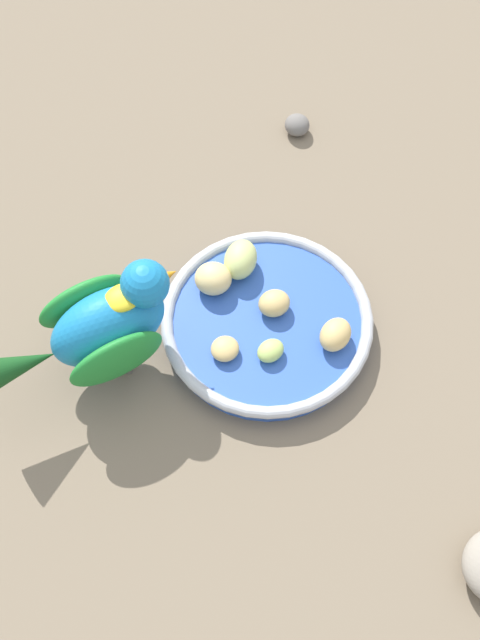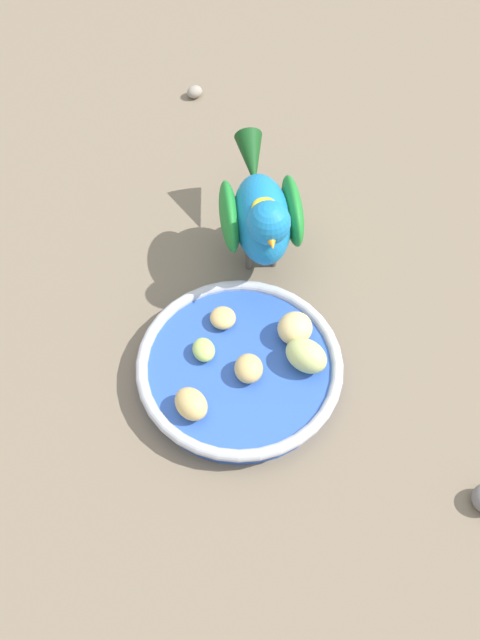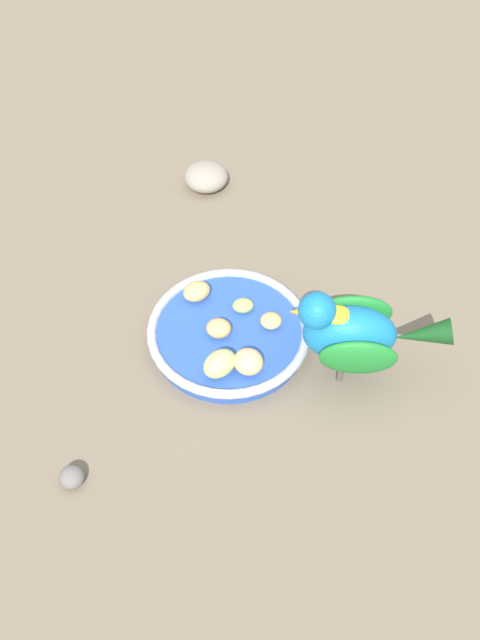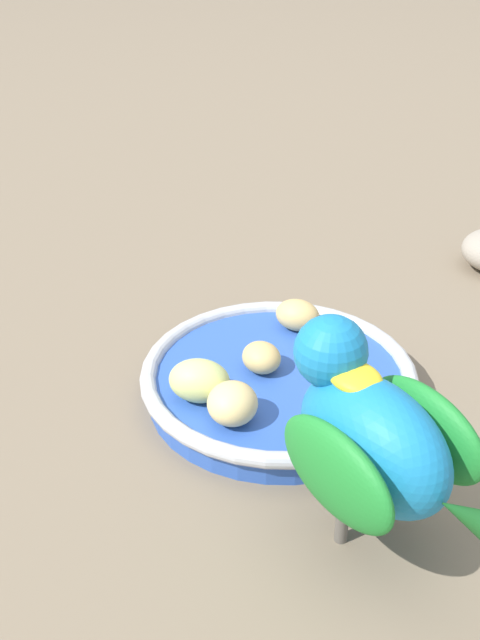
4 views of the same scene
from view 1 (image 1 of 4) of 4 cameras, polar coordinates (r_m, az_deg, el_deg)
ground_plane at (r=0.79m, az=0.87°, el=0.77°), size 4.00×4.00×0.00m
feeding_bowl at (r=0.76m, az=1.78°, el=-0.22°), size 0.19×0.19×0.02m
apple_piece_0 at (r=0.78m, az=0.04°, el=4.00°), size 0.05×0.04×0.03m
apple_piece_1 at (r=0.74m, az=2.02°, el=-2.03°), size 0.03×0.03×0.01m
apple_piece_2 at (r=0.76m, az=2.26°, el=1.11°), size 0.04×0.04×0.02m
apple_piece_3 at (r=0.74m, az=6.29°, el=-0.96°), size 0.04×0.04×0.02m
apple_piece_4 at (r=0.77m, az=-1.78°, el=2.74°), size 0.04×0.04×0.03m
apple_piece_5 at (r=0.74m, az=-1.00°, el=-1.90°), size 0.03×0.03×0.01m
parrot at (r=0.71m, az=-8.94°, el=-0.34°), size 0.12×0.16×0.12m
pebble_1 at (r=0.91m, az=3.78°, el=12.68°), size 0.04×0.04×0.02m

